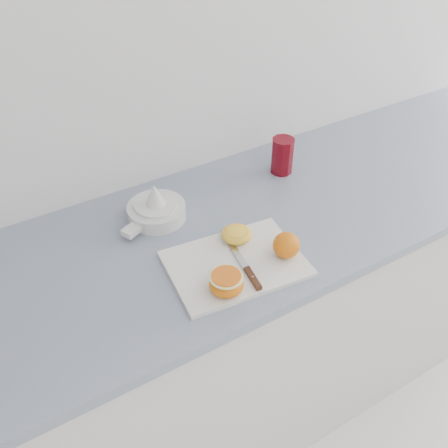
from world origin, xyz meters
name	(u,v)px	position (x,y,z in m)	size (l,w,h in m)	color
counter	(247,319)	(-0.25, 1.70, 0.45)	(2.61, 0.64, 0.89)	silver
cutting_board	(236,264)	(-0.39, 1.55, 0.90)	(0.33, 0.23, 0.01)	white
whole_orange	(286,245)	(-0.28, 1.51, 0.94)	(0.07, 0.07, 0.07)	orange
half_orange	(226,283)	(-0.46, 1.48, 0.93)	(0.08, 0.08, 0.05)	orange
squeezed_shell	(237,234)	(-0.35, 1.62, 0.92)	(0.08, 0.08, 0.03)	yellow
paring_knife	(250,274)	(-0.39, 1.49, 0.91)	(0.04, 0.17, 0.01)	#442111
citrus_juicer	(156,209)	(-0.48, 1.82, 0.92)	(0.20, 0.16, 0.11)	white
red_tumbler	(282,157)	(-0.05, 1.84, 0.94)	(0.07, 0.07, 0.11)	#690610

